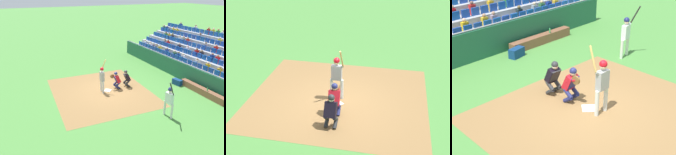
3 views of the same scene
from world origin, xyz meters
TOP-DOWN VIEW (x-y plane):
  - ground_plane at (0.00, 0.00)m, footprint 160.00×160.00m
  - infield_dirt_patch at (0.00, 0.50)m, footprint 7.45×6.62m
  - home_plate_marker at (0.00, 0.00)m, footprint 0.62×0.62m
  - batter_at_plate at (-0.05, 0.43)m, footprint 0.58×0.53m
  - catcher_crouching at (0.06, -0.70)m, footprint 0.46×0.71m
  - home_plate_umpire at (0.07, -1.52)m, footprint 0.49×0.49m
  - dugout_wall at (0.00, -6.10)m, footprint 16.16×0.24m
  - dugout_bench at (-3.20, -5.55)m, footprint 3.69×0.40m
  - water_bottle_on_bench at (-3.69, -5.45)m, footprint 0.07×0.07m
  - equipment_duffel_bag at (-1.25, -5.09)m, footprint 0.76×0.48m
  - on_deck_batter at (-4.51, -1.64)m, footprint 0.73×0.55m

SIDE VIEW (x-z plane):
  - ground_plane at x=0.00m, z-range 0.00..0.00m
  - infield_dirt_patch at x=0.00m, z-range 0.00..0.01m
  - home_plate_marker at x=0.00m, z-range 0.01..0.02m
  - equipment_duffel_bag at x=-1.25m, z-range 0.00..0.42m
  - dugout_bench at x=-3.20m, z-range 0.00..0.44m
  - water_bottle_on_bench at x=-3.69m, z-range 0.44..0.67m
  - dugout_wall at x=0.00m, z-range -0.03..1.39m
  - home_plate_umpire at x=0.07m, z-range 0.06..1.34m
  - catcher_crouching at x=0.06m, z-range 0.07..1.36m
  - on_deck_batter at x=-4.51m, z-range -0.02..2.24m
  - batter_at_plate at x=-0.05m, z-range 0.01..2.25m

